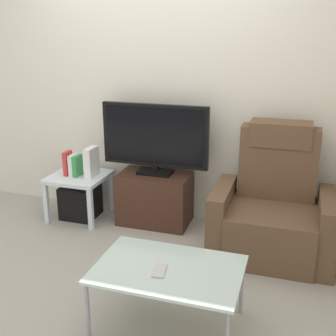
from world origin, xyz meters
TOP-DOWN VIEW (x-y plane):
  - ground_plane at (0.00, 0.00)m, footprint 6.40×6.40m
  - wall_back at (0.00, 1.13)m, footprint 6.40×0.06m
  - tv_stand at (0.04, 0.86)m, footprint 0.68×0.41m
  - television at (0.04, 0.88)m, footprint 1.02×0.20m
  - recliner_armchair at (1.17, 0.63)m, footprint 0.98×0.78m
  - side_table at (-0.72, 0.77)m, footprint 0.54×0.54m
  - subwoofer_box at (-0.72, 0.77)m, footprint 0.33×0.33m
  - book_leftmost at (-0.82, 0.75)m, footprint 0.04×0.13m
  - book_middle at (-0.77, 0.75)m, footprint 0.05×0.12m
  - book_rightmost at (-0.72, 0.75)m, footprint 0.04×0.14m
  - game_console at (-0.58, 0.78)m, footprint 0.07×0.20m
  - coffee_table at (0.62, -0.56)m, footprint 0.90×0.60m
  - cell_phone at (0.58, -0.61)m, footprint 0.09×0.16m

SIDE VIEW (x-z plane):
  - ground_plane at x=0.00m, z-range 0.00..0.00m
  - subwoofer_box at x=-0.72m, z-range 0.00..0.33m
  - tv_stand at x=0.04m, z-range 0.00..0.50m
  - recliner_armchair at x=1.17m, z-range -0.17..0.91m
  - side_table at x=-0.72m, z-range 0.15..0.60m
  - coffee_table at x=0.62m, z-range 0.18..0.61m
  - cell_phone at x=0.58m, z-range 0.42..0.43m
  - book_rightmost at x=-0.72m, z-range 0.44..0.65m
  - book_middle at x=-0.77m, z-range 0.44..0.65m
  - book_leftmost at x=-0.82m, z-range 0.44..0.68m
  - game_console at x=-0.58m, z-range 0.44..0.73m
  - television at x=0.04m, z-range 0.52..1.19m
  - wall_back at x=0.00m, z-range 0.00..2.60m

